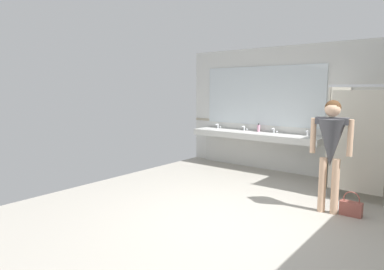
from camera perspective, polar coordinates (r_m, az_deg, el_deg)
The scene contains 8 objects.
ground_plane at distance 5.01m, azimuth 8.26°, elevation -14.42°, with size 6.53×6.87×0.10m, color #9E998E.
wall_back at distance 7.60m, azimuth 20.85°, elevation 3.86°, with size 6.53×0.12×2.78m, color silver.
wall_back_tile_band at distance 7.57m, azimuth 20.58°, elevation 1.25°, with size 6.53×0.01×0.06m, color #9E937F.
vanity_counter at distance 7.93m, azimuth 10.72°, elevation -1.10°, with size 3.05×0.59×0.97m.
mirror_panel at distance 8.04m, azimuth 11.64°, elevation 6.48°, with size 2.95×0.02×1.35m, color silver.
person_standing at distance 5.33m, azimuth 22.40°, elevation -1.12°, with size 0.58×0.45×1.68m.
handbag at distance 5.55m, azimuth 25.25°, elevation -11.05°, with size 0.30×0.13×0.36m.
soap_dispenser at distance 7.96m, azimuth 11.18°, elevation 1.14°, with size 0.07×0.07×0.20m.
Camera 1 is at (2.33, -4.02, 1.83)m, focal length 31.60 mm.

